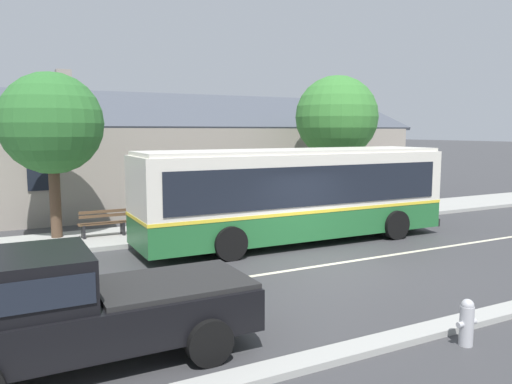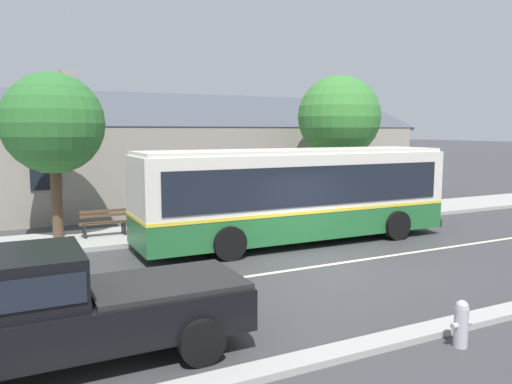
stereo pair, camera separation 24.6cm
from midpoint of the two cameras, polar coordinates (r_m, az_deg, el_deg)
ground_plane at (r=14.18m, az=8.06°, el=-8.18°), size 300.00×300.00×0.00m
sidewalk_far at (r=19.23m, az=-2.46°, el=-3.87°), size 60.00×3.00×0.15m
curb_near at (r=10.87m, az=23.26°, el=-13.15°), size 60.00×0.50×0.12m
lane_divider_stripe at (r=14.18m, az=8.06°, el=-8.17°), size 60.00×0.16×0.01m
community_building at (r=27.04m, az=-8.10°, el=3.40°), size 22.27×9.92×6.66m
transit_bus at (r=16.59m, az=4.11°, el=-0.05°), size 10.73×2.86×3.10m
pickup_truck_black at (r=8.60m, az=-20.25°, el=-12.27°), size 5.35×2.28×1.88m
bench_by_building at (r=17.63m, az=-17.43°, el=-3.56°), size 1.63×0.51×0.94m
bench_down_street at (r=18.67m, az=-3.06°, el=-2.64°), size 1.77×0.51×0.94m
street_tree_primary at (r=22.57m, az=8.73°, el=8.20°), size 3.64×3.64×6.13m
street_tree_secondary at (r=17.88m, az=-22.71°, el=6.79°), size 3.33×3.33×5.61m
fire_hydrant at (r=9.56m, az=22.24°, el=-13.56°), size 0.42×0.24×0.83m
bus_stop_sign at (r=22.24m, az=15.67°, el=1.43°), size 0.36×0.07×2.40m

